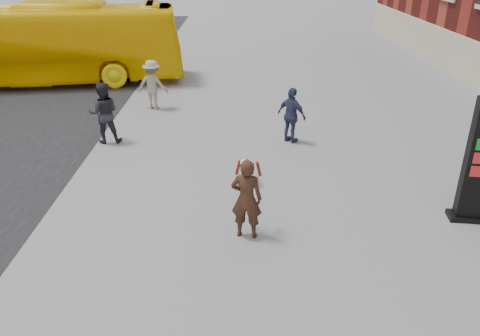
{
  "coord_description": "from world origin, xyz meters",
  "views": [
    {
      "loc": [
        -0.72,
        -7.94,
        5.35
      ],
      "look_at": [
        -0.67,
        1.18,
        1.06
      ],
      "focal_mm": 35.0,
      "sensor_mm": 36.0,
      "label": 1
    }
  ],
  "objects_px": {
    "woman": "(246,198)",
    "pedestrian_c": "(292,115)",
    "bus": "(37,43)",
    "pedestrian_b": "(153,85)",
    "pedestrian_a": "(104,113)"
  },
  "relations": [
    {
      "from": "woman",
      "to": "pedestrian_c",
      "type": "bearing_deg",
      "value": -96.43
    },
    {
      "from": "bus",
      "to": "pedestrian_b",
      "type": "xyz_separation_m",
      "value": [
        5.46,
        -3.68,
        -0.82
      ]
    },
    {
      "from": "woman",
      "to": "pedestrian_c",
      "type": "height_order",
      "value": "woman"
    },
    {
      "from": "woman",
      "to": "bus",
      "type": "xyz_separation_m",
      "value": [
        -8.72,
        12.18,
        0.82
      ]
    },
    {
      "from": "pedestrian_b",
      "to": "pedestrian_c",
      "type": "xyz_separation_m",
      "value": [
        4.69,
        -3.34,
        -0.04
      ]
    },
    {
      "from": "pedestrian_a",
      "to": "pedestrian_c",
      "type": "height_order",
      "value": "pedestrian_a"
    },
    {
      "from": "pedestrian_a",
      "to": "pedestrian_c",
      "type": "relative_size",
      "value": 1.1
    },
    {
      "from": "bus",
      "to": "pedestrian_a",
      "type": "bearing_deg",
      "value": -154.46
    },
    {
      "from": "pedestrian_b",
      "to": "pedestrian_c",
      "type": "height_order",
      "value": "pedestrian_b"
    },
    {
      "from": "woman",
      "to": "pedestrian_b",
      "type": "distance_m",
      "value": 9.09
    },
    {
      "from": "bus",
      "to": "pedestrian_c",
      "type": "height_order",
      "value": "bus"
    },
    {
      "from": "pedestrian_b",
      "to": "pedestrian_c",
      "type": "distance_m",
      "value": 5.76
    },
    {
      "from": "woman",
      "to": "pedestrian_b",
      "type": "bearing_deg",
      "value": -59.83
    },
    {
      "from": "woman",
      "to": "pedestrian_b",
      "type": "height_order",
      "value": "pedestrian_b"
    },
    {
      "from": "pedestrian_a",
      "to": "pedestrian_b",
      "type": "xyz_separation_m",
      "value": [
        0.91,
        3.31,
        -0.04
      ]
    }
  ]
}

